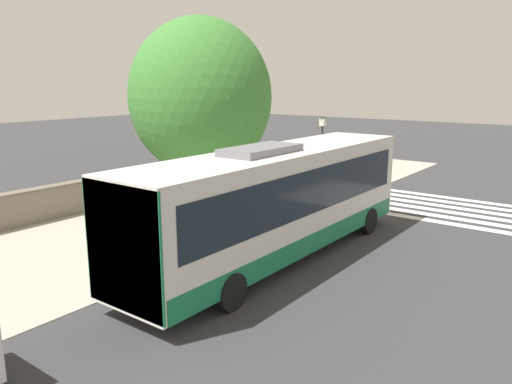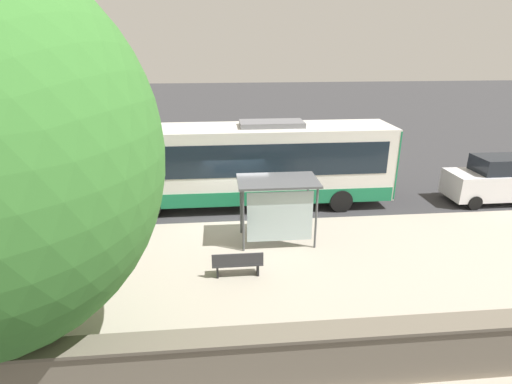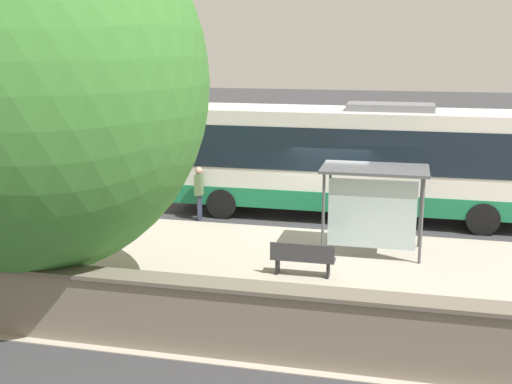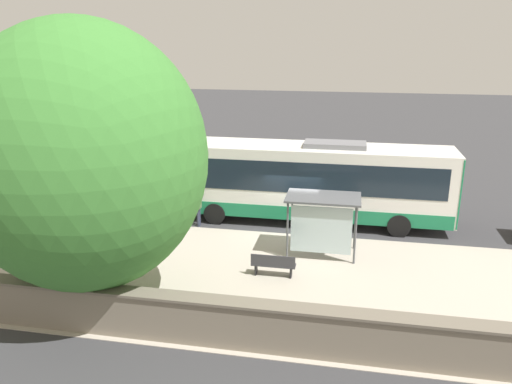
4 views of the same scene
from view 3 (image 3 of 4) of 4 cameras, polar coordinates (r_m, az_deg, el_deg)
name	(u,v)px [view 3 (image 3 of 4)]	position (r m, az deg, el deg)	size (l,w,h in m)	color
ground_plane	(327,230)	(20.15, 6.30, -3.42)	(120.00, 120.00, 0.00)	#353538
sidewalk_plaza	(304,281)	(15.92, 4.27, -7.92)	(9.00, 44.00, 0.02)	#ADA393
crosswalk_stripes	(122,182)	(27.37, -11.82, 0.83)	(9.00, 5.25, 0.01)	silver
stone_wall	(269,323)	(11.97, 1.20, -11.58)	(0.60, 20.00, 1.43)	slate
bus	(360,159)	(21.44, 9.20, 2.91)	(2.72, 12.49, 3.81)	silver
bus_shelter	(374,183)	(17.65, 10.45, 0.79)	(1.75, 2.88, 2.41)	#515459
pedestrian	(199,189)	(21.01, -5.08, 0.29)	(0.34, 0.24, 1.79)	#2D3347
bench	(303,258)	(16.11, 4.16, -5.91)	(0.40, 1.61, 0.88)	#333338
street_lamp_near	(88,150)	(20.68, -14.75, 3.63)	(0.28, 0.28, 4.12)	#2D332D
shade_tree	(33,83)	(14.22, -19.19, 9.15)	(7.30, 7.30, 8.93)	brown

